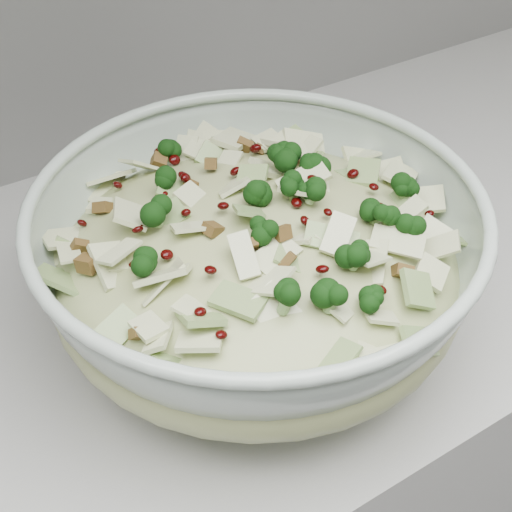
% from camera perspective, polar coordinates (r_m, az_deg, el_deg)
% --- Properties ---
extents(mixing_bowl, '(0.51, 0.51, 0.16)m').
position_cam_1_polar(mixing_bowl, '(0.64, 0.08, -0.80)').
color(mixing_bowl, '#AEBFB2').
rests_on(mixing_bowl, counter).
extents(salad, '(0.44, 0.44, 0.16)m').
position_cam_1_polar(salad, '(0.62, 0.08, 0.96)').
color(salad, tan).
rests_on(salad, mixing_bowl).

